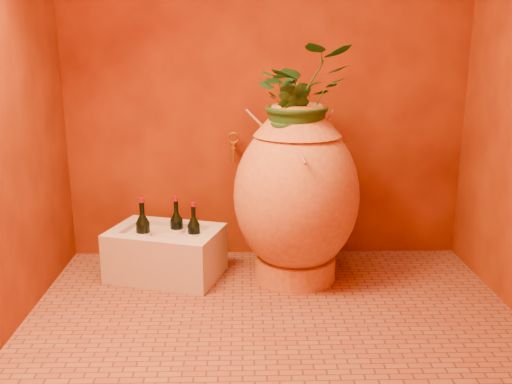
{
  "coord_description": "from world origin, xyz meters",
  "views": [
    {
      "loc": [
        -0.15,
        -2.56,
        1.35
      ],
      "look_at": [
        -0.08,
        0.35,
        0.59
      ],
      "focal_mm": 40.0,
      "sensor_mm": 36.0,
      "label": 1
    }
  ],
  "objects_px": {
    "stone_basin": "(166,254)",
    "wine_bottle_a": "(194,235)",
    "amphora": "(296,195)",
    "wine_bottle_b": "(177,231)",
    "wine_bottle_c": "(143,235)",
    "wall_tap": "(233,145)"
  },
  "relations": [
    {
      "from": "wine_bottle_b",
      "to": "wine_bottle_c",
      "type": "bearing_deg",
      "value": -154.38
    },
    {
      "from": "amphora",
      "to": "wine_bottle_c",
      "type": "height_order",
      "value": "amphora"
    },
    {
      "from": "wine_bottle_b",
      "to": "wine_bottle_a",
      "type": "bearing_deg",
      "value": -33.4
    },
    {
      "from": "wine_bottle_c",
      "to": "amphora",
      "type": "bearing_deg",
      "value": 1.49
    },
    {
      "from": "wine_bottle_b",
      "to": "wine_bottle_c",
      "type": "relative_size",
      "value": 0.94
    },
    {
      "from": "stone_basin",
      "to": "wine_bottle_a",
      "type": "distance_m",
      "value": 0.22
    },
    {
      "from": "stone_basin",
      "to": "wine_bottle_a",
      "type": "bearing_deg",
      "value": -15.81
    },
    {
      "from": "amphora",
      "to": "wall_tap",
      "type": "relative_size",
      "value": 5.92
    },
    {
      "from": "wine_bottle_a",
      "to": "wine_bottle_b",
      "type": "relative_size",
      "value": 0.96
    },
    {
      "from": "amphora",
      "to": "wine_bottle_b",
      "type": "bearing_deg",
      "value": 174.7
    },
    {
      "from": "stone_basin",
      "to": "wine_bottle_b",
      "type": "height_order",
      "value": "wine_bottle_b"
    },
    {
      "from": "wall_tap",
      "to": "wine_bottle_a",
      "type": "bearing_deg",
      "value": -123.44
    },
    {
      "from": "stone_basin",
      "to": "wine_bottle_c",
      "type": "bearing_deg",
      "value": -150.27
    },
    {
      "from": "wine_bottle_a",
      "to": "wine_bottle_c",
      "type": "relative_size",
      "value": 0.9
    },
    {
      "from": "wall_tap",
      "to": "stone_basin",
      "type": "bearing_deg",
      "value": -143.57
    },
    {
      "from": "wine_bottle_a",
      "to": "wall_tap",
      "type": "distance_m",
      "value": 0.62
    },
    {
      "from": "stone_basin",
      "to": "wine_bottle_c",
      "type": "relative_size",
      "value": 2.12
    },
    {
      "from": "amphora",
      "to": "stone_basin",
      "type": "relative_size",
      "value": 1.42
    },
    {
      "from": "wine_bottle_a",
      "to": "wine_bottle_c",
      "type": "height_order",
      "value": "wine_bottle_c"
    },
    {
      "from": "amphora",
      "to": "stone_basin",
      "type": "distance_m",
      "value": 0.85
    },
    {
      "from": "wine_bottle_b",
      "to": "wine_bottle_c",
      "type": "xyz_separation_m",
      "value": [
        -0.18,
        -0.09,
        0.01
      ]
    },
    {
      "from": "amphora",
      "to": "stone_basin",
      "type": "height_order",
      "value": "amphora"
    }
  ]
}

